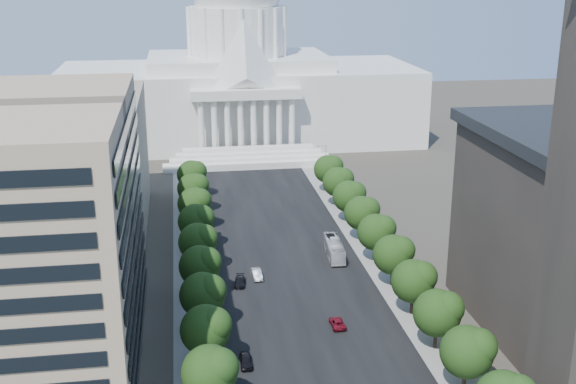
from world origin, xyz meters
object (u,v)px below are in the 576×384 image
car_red (337,323)px  car_dark_b (240,282)px  car_dark_a (246,361)px  city_bus (334,248)px  car_silver (257,274)px

car_red → car_dark_b: 23.95m
car_dark_a → city_bus: size_ratio=0.36×
car_silver → car_dark_b: size_ratio=1.03×
car_dark_a → car_dark_b: bearing=87.2°
car_silver → car_dark_b: (-3.51, -2.71, -0.12)m
car_dark_b → city_bus: bearing=35.3°
car_red → car_dark_b: car_dark_b is taller
car_dark_a → car_dark_b: car_dark_a is taller
car_dark_b → city_bus: (20.67, 11.18, 1.07)m
city_bus → car_dark_a: bearing=-115.2°
car_dark_b → city_bus: size_ratio=0.38×
car_red → car_silver: bearing=-63.9°
car_dark_a → city_bus: city_bus is taller
car_red → city_bus: city_bus is taller
car_dark_b → car_dark_a: bearing=-86.4°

